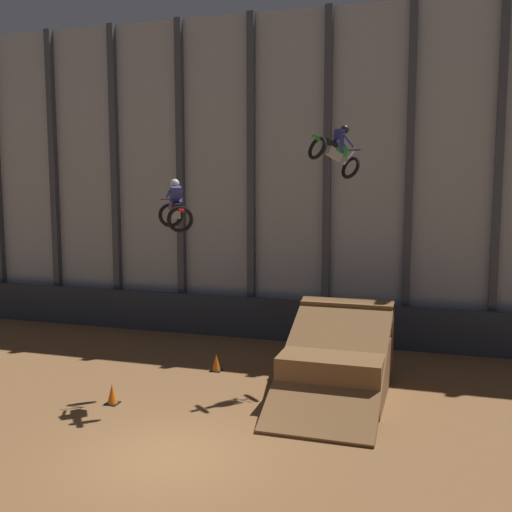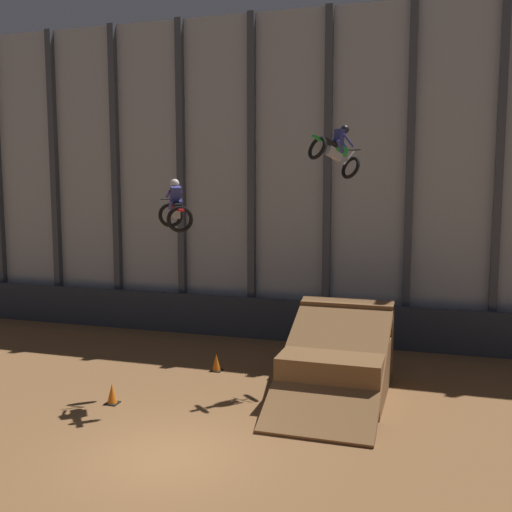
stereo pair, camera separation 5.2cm
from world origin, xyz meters
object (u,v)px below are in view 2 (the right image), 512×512
Objects in this scene: rider_bike_left_air at (175,209)px; dirt_ramp at (338,363)px; traffic_cone_arena_edge at (216,362)px; rider_bike_right_air at (336,151)px; traffic_cone_near_ramp at (112,394)px.

dirt_ramp is at bearing -15.15° from rider_bike_left_air.
rider_bike_left_air is 2.90× the size of traffic_cone_arena_edge.
rider_bike_left_air is at bearing -107.50° from rider_bike_right_air.
traffic_cone_near_ramp is 1.00× the size of traffic_cone_arena_edge.
traffic_cone_near_ramp is (-1.44, -1.25, -5.12)m from rider_bike_left_air.
dirt_ramp reaches higher than traffic_cone_near_ramp.
traffic_cone_arena_edge is at bearing 47.76° from rider_bike_left_air.
dirt_ramp is at bearing -30.15° from rider_bike_right_air.
rider_bike_left_air is 0.96× the size of rider_bike_right_air.
traffic_cone_arena_edge is (-4.14, 0.74, -0.58)m from dirt_ramp.
rider_bike_left_air is 5.47m from traffic_cone_near_ramp.
dirt_ramp is 9.39× the size of traffic_cone_arena_edge.
traffic_cone_near_ramp and traffic_cone_arena_edge have the same top height.
dirt_ramp is 4.24m from traffic_cone_arena_edge.
traffic_cone_near_ramp is (-5.54, -3.79, -6.81)m from rider_bike_right_air.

